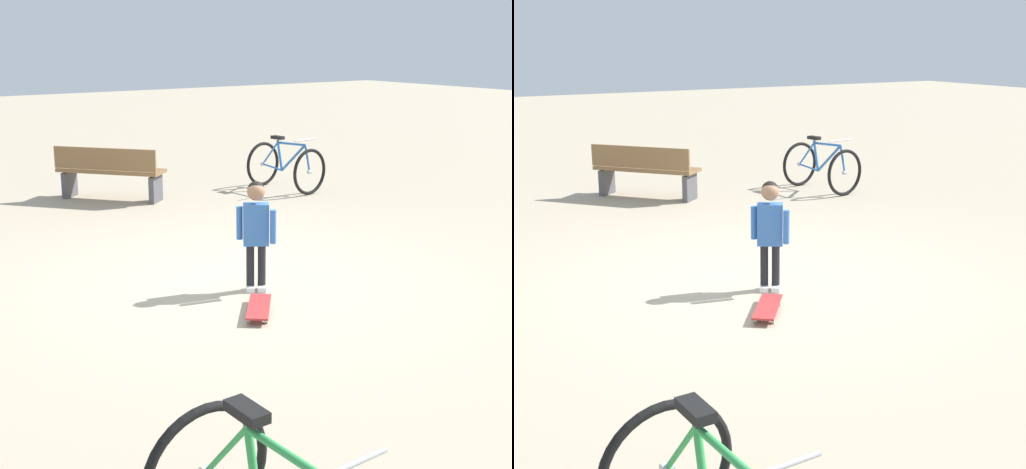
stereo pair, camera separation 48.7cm
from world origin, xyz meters
The scene contains 5 objects.
ground_plane centered at (0.00, 0.00, 0.00)m, with size 50.00×50.00×0.00m, color tan.
child_person centered at (0.29, 0.03, 0.66)m, with size 0.36×0.28×1.06m.
skateboard centered at (0.83, -0.31, 0.06)m, with size 0.61×0.54×0.07m.
bicycle_near centered at (-3.40, 3.16, 0.38)m, with size 1.17×0.87×0.85m.
street_bench centered at (-4.27, 0.56, 0.42)m, with size 1.50×1.37×0.80m.
Camera 2 is at (6.16, -3.44, 2.37)m, focal length 52.42 mm.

